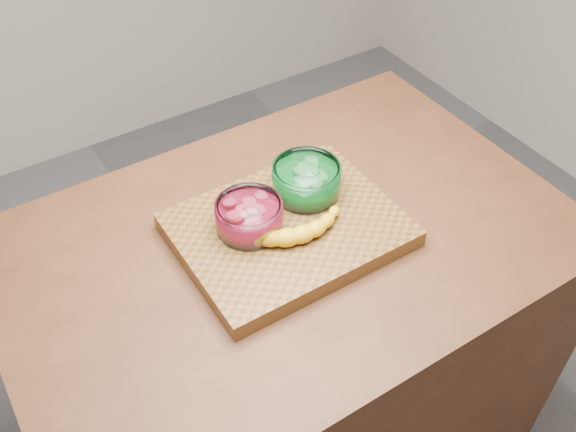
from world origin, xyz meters
TOP-DOWN VIEW (x-y plane):
  - counter at (0.00, 0.00)m, footprint 1.20×0.80m
  - cutting_board at (0.00, 0.00)m, footprint 0.45×0.35m
  - bowl_red at (-0.07, 0.03)m, footprint 0.14×0.14m
  - bowl_green at (0.08, 0.06)m, footprint 0.15×0.15m
  - banana at (-0.01, -0.01)m, footprint 0.26×0.17m

SIDE VIEW (x-z plane):
  - counter at x=0.00m, z-range 0.00..0.90m
  - cutting_board at x=0.00m, z-range 0.90..0.94m
  - banana at x=-0.01m, z-range 0.94..0.98m
  - bowl_red at x=-0.07m, z-range 0.94..1.00m
  - bowl_green at x=0.08m, z-range 0.94..1.01m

